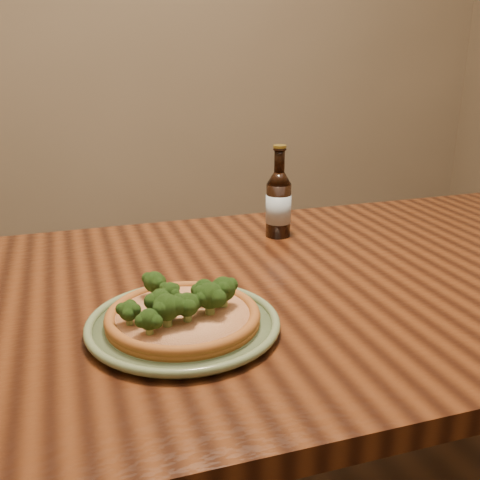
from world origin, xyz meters
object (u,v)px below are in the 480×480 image
object	(u,v)px
pizza	(183,313)
beer_bottle	(278,203)
plate	(183,324)
table	(326,317)

from	to	relation	value
pizza	beer_bottle	distance (m)	0.50
plate	pizza	bearing A→B (deg)	-135.08
plate	beer_bottle	xyz separation A→B (m)	(0.31, 0.39, 0.07)
plate	beer_bottle	distance (m)	0.51
table	beer_bottle	bearing A→B (deg)	91.68
pizza	plate	bearing A→B (deg)	44.92
plate	pizza	world-z (taller)	pizza
pizza	beer_bottle	bearing A→B (deg)	51.14
plate	pizza	xyz separation A→B (m)	(-0.00, -0.00, 0.02)
table	pizza	distance (m)	0.37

